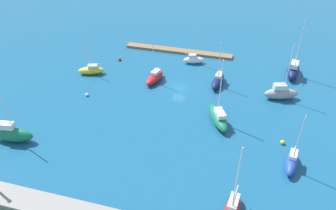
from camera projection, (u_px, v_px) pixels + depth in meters
water at (179, 88)px, 69.37m from camera, size 160.00×160.00×0.00m
pier_dock at (178, 51)px, 83.30m from camera, size 27.54×2.25×0.61m
sailboat_green_lone_south at (12, 134)px, 54.80m from camera, size 7.40×3.13×11.92m
sailboat_navy_inner_mooring at (293, 70)px, 72.71m from camera, size 3.63×7.76×13.28m
sailboat_yellow_off_beacon at (91, 70)px, 73.79m from camera, size 6.11×3.84×8.76m
sailboat_white_far_north at (194, 60)px, 77.93m from camera, size 5.25×3.06×9.05m
sailboat_gray_mid_basin at (281, 93)px, 65.37m from camera, size 7.10×4.02×12.08m
sailboat_blue_near_pier at (292, 162)px, 50.03m from camera, size 2.67×6.01×10.42m
sailboat_green_west_end at (218, 117)px, 59.03m from camera, size 5.64×8.21×12.67m
sailboat_red_lone_north at (155, 77)px, 71.04m from camera, size 3.55×6.63×8.96m
sailboat_navy_far_south at (218, 81)px, 69.75m from camera, size 2.89×6.87×10.05m
mooring_buoy_yellow at (282, 142)px, 54.84m from camera, size 0.75×0.75×0.75m
mooring_buoy_white at (87, 95)px, 66.77m from camera, size 0.65×0.65×0.65m
mooring_buoy_red at (120, 59)px, 79.43m from camera, size 0.74×0.74×0.74m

